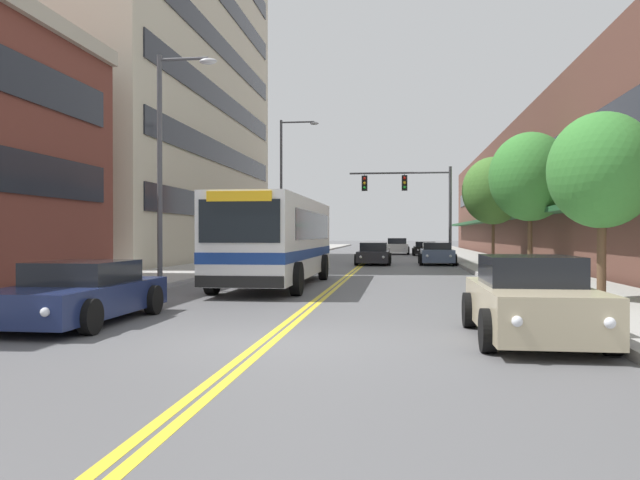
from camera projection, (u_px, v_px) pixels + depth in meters
ground_plane at (370, 258)px, 47.23m from camera, size 240.00×240.00×0.00m
sidewalk_left at (273, 256)px, 48.18m from camera, size 3.95×106.00×0.17m
sidewalk_right at (471, 257)px, 46.28m from camera, size 3.95×106.00×0.17m
centre_line at (370, 258)px, 47.23m from camera, size 0.34×106.00×0.01m
office_tower_left at (139, 78)px, 43.03m from camera, size 12.08×28.94×25.20m
storefront_row_right at (558, 195)px, 45.45m from camera, size 9.10×68.00×9.33m
city_bus at (278, 237)px, 22.09m from camera, size 2.85×10.66×3.02m
car_silver_parked_left_near at (273, 257)px, 32.45m from camera, size 2.05×4.64×1.37m
car_dark_grey_parked_left_mid at (292, 254)px, 38.48m from camera, size 1.99×4.53×1.19m
car_navy_parked_left_far at (80, 294)px, 12.77m from camera, size 2.21×4.81×1.25m
car_beige_parked_right_foreground at (531, 301)px, 10.71m from camera, size 2.02×4.32×1.43m
car_slate_blue_parked_right_mid at (437, 254)px, 36.97m from camera, size 2.11×4.14×1.31m
car_black_parked_right_far at (425, 249)px, 53.46m from camera, size 2.18×4.35×1.16m
car_white_moving_lead at (397, 247)px, 56.41m from camera, size 2.18×4.92×1.45m
car_charcoal_moving_second at (374, 254)px, 37.13m from camera, size 2.08×4.53×1.31m
traffic_signal_mast at (414, 195)px, 37.33m from camera, size 6.09×0.38×5.84m
street_lamp_left_near at (168, 151)px, 19.59m from camera, size 1.94×0.28×7.45m
street_lamp_left_far at (286, 179)px, 39.73m from camera, size 2.50×0.28×9.09m
street_tree_right_near at (602, 171)px, 15.41m from camera, size 2.62×2.62×4.67m
street_tree_right_mid at (530, 177)px, 28.71m from camera, size 3.73×3.73×6.34m
street_tree_right_far at (493, 191)px, 36.98m from camera, size 3.65×3.65×6.23m
fire_hydrant at (534, 276)px, 17.51m from camera, size 0.28×0.20×0.91m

